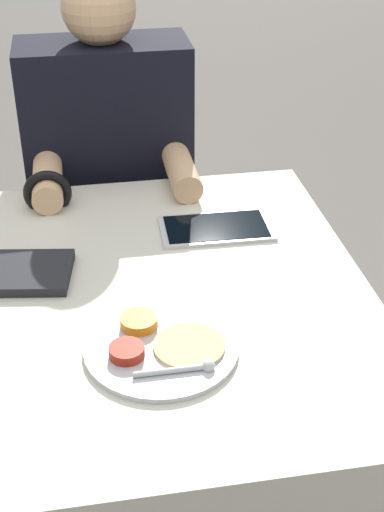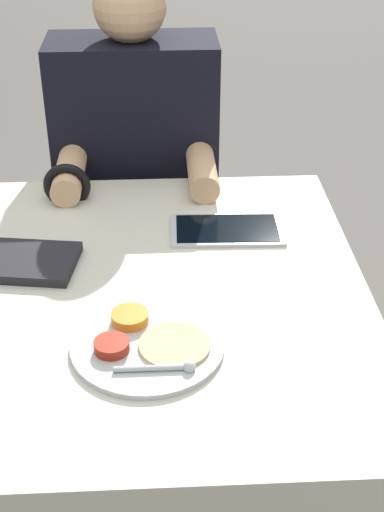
# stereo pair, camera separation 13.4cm
# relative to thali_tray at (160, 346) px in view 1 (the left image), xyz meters

# --- Properties ---
(dining_table) EXTENTS (0.91, 0.95, 0.78)m
(dining_table) POSITION_rel_thali_tray_xyz_m (-0.03, 0.17, -0.40)
(dining_table) COLOR beige
(dining_table) RESTS_ON ground_plane
(thali_tray) EXTENTS (0.26, 0.26, 0.03)m
(thali_tray) POSITION_rel_thali_tray_xyz_m (0.00, 0.00, 0.00)
(thali_tray) COLOR #B7BABF
(thali_tray) RESTS_ON dining_table
(red_notebook) EXTENTS (0.20, 0.17, 0.02)m
(red_notebook) POSITION_rel_thali_tray_xyz_m (-0.23, 0.26, 0.00)
(red_notebook) COLOR silver
(red_notebook) RESTS_ON dining_table
(tablet_device) EXTENTS (0.25, 0.14, 0.01)m
(tablet_device) POSITION_rel_thali_tray_xyz_m (0.17, 0.38, -0.00)
(tablet_device) COLOR #B7B7BC
(tablet_device) RESTS_ON dining_table
(person_diner) EXTENTS (0.43, 0.41, 1.25)m
(person_diner) POSITION_rel_thali_tray_xyz_m (-0.03, 0.80, -0.20)
(person_diner) COLOR black
(person_diner) RESTS_ON ground_plane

